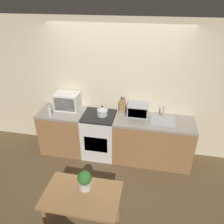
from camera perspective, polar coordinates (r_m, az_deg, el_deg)
The scene contains 13 objects.
ground_plane at distance 4.14m, azimuth -1.19°, elevation -16.51°, with size 16.00×16.00×0.00m, color brown.
wall_back at distance 4.19m, azimuth 1.44°, elevation 5.85°, with size 10.00×0.06×2.60m.
counter_left_run at distance 4.59m, azimuth -12.35°, elevation -4.75°, with size 0.87×0.62×0.90m.
counter_right_run at distance 4.28m, azimuth 10.48°, elevation -7.35°, with size 1.45×0.62×0.90m.
stove_range at distance 4.37m, azimuth -3.26°, elevation -5.94°, with size 0.62×0.62×0.90m.
kettle at distance 4.08m, azimuth -2.54°, elevation 0.20°, with size 0.20×0.20×0.20m.
microwave at distance 4.35m, azimuth -11.61°, elevation 2.78°, with size 0.47×0.32×0.33m.
bottle at distance 4.22m, azimuth -15.96°, elevation -0.03°, with size 0.06×0.06×0.20m.
knife_block at distance 4.17m, azimuth 2.75°, elevation 1.57°, with size 0.11×0.08×0.32m.
toaster_oven at distance 4.10m, azimuth 6.77°, elevation 0.55°, with size 0.39×0.29×0.22m.
sink_basin at distance 4.03m, azimuth 13.09°, elevation -2.14°, with size 0.44×0.36×0.24m.
dining_table at distance 3.01m, azimuth -7.75°, elevation -21.79°, with size 0.96×0.60×0.75m.
potted_plant at distance 2.89m, azimuth -7.13°, elevation -17.21°, with size 0.18×0.18×0.27m.
Camera 1 is at (0.63, -2.81, 2.97)m, focal length 35.00 mm.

